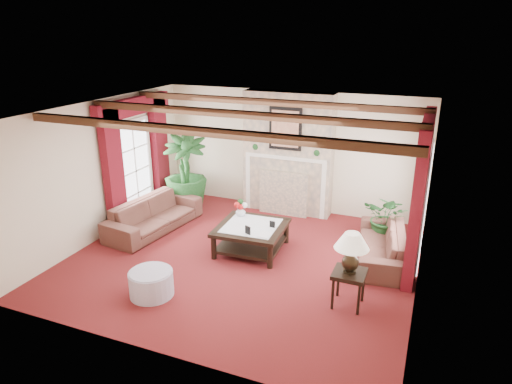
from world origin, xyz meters
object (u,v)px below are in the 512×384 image
at_px(sofa_left, 154,210).
at_px(side_table, 348,288).
at_px(potted_palm, 186,187).
at_px(sofa_right, 382,239).
at_px(ottoman, 151,283).
at_px(coffee_table, 251,238).

xyz_separation_m(sofa_left, side_table, (4.28, -1.26, -0.15)).
height_order(sofa_left, potted_palm, potted_palm).
bearing_deg(sofa_right, potted_palm, -109.20).
xyz_separation_m(potted_palm, ottoman, (1.38, -3.48, -0.29)).
bearing_deg(ottoman, sofa_right, 38.96).
relative_size(sofa_right, ottoman, 2.98).
bearing_deg(sofa_left, side_table, -98.40).
relative_size(potted_palm, coffee_table, 1.63).
distance_m(coffee_table, ottoman, 2.18).
bearing_deg(potted_palm, side_table, -31.24).
xyz_separation_m(sofa_left, sofa_right, (4.55, 0.43, -0.04)).
bearing_deg(sofa_left, sofa_right, -76.56).
relative_size(sofa_left, potted_palm, 1.14).
distance_m(sofa_left, potted_palm, 1.35).
xyz_separation_m(potted_palm, side_table, (4.29, -2.60, -0.21)).
xyz_separation_m(sofa_right, side_table, (-0.27, -1.69, -0.11)).
distance_m(potted_palm, ottoman, 3.75).
relative_size(sofa_right, potted_palm, 1.03).
xyz_separation_m(sofa_left, coffee_table, (2.24, -0.13, -0.18)).
bearing_deg(potted_palm, coffee_table, -33.29).
xyz_separation_m(coffee_table, side_table, (2.04, -1.13, 0.03)).
distance_m(coffee_table, side_table, 2.33).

